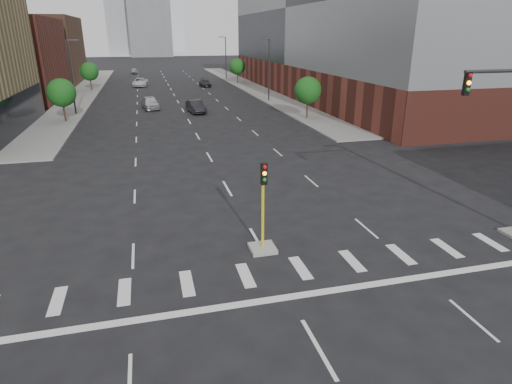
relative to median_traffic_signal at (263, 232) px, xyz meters
name	(u,v)px	position (x,y,z in m)	size (l,w,h in m)	color
sidewalk_left_far	(85,91)	(-15.00, 65.03, -0.90)	(5.00, 92.00, 0.15)	gray
sidewalk_right_far	(249,86)	(15.00, 65.03, -0.90)	(5.00, 92.00, 0.15)	gray
building_left_far_b	(26,50)	(-27.50, 83.03, 5.53)	(20.00, 24.00, 13.00)	brown
building_right_main	(355,25)	(29.50, 51.03, 10.03)	(24.00, 70.00, 22.00)	brown
tower_mid	(148,3)	(0.00, 191.03, 21.03)	(18.00, 18.00, 44.00)	slate
median_traffic_signal	(263,232)	(0.00, 0.00, 0.00)	(1.20, 1.20, 4.40)	#999993
streetlight_right_a	(268,67)	(13.41, 46.03, 4.04)	(1.60, 0.22, 9.07)	#2D2D30
streetlight_right_b	(225,56)	(13.41, 81.03, 4.04)	(1.60, 0.22, 9.07)	#2D2D30
streetlight_left	(71,74)	(-13.41, 41.03, 4.04)	(1.60, 0.22, 9.07)	#2D2D30
tree_left_near	(61,93)	(-14.00, 36.03, 2.42)	(3.20, 3.20, 4.85)	#382619
tree_left_far	(89,71)	(-14.00, 66.03, 2.42)	(3.20, 3.20, 4.85)	#382619
tree_right_near	(308,90)	(14.00, 31.03, 2.42)	(3.20, 3.20, 4.85)	#382619
tree_right_far	(237,67)	(14.00, 71.03, 2.42)	(3.20, 3.20, 4.85)	#382619
car_near_left	(150,103)	(-4.19, 43.28, -0.12)	(2.02, 5.01, 1.71)	#BBBABF
car_mid_right	(196,107)	(1.50, 38.70, -0.19)	(1.67, 4.78, 1.57)	black
car_far_left	(140,82)	(-5.44, 71.31, -0.20)	(2.57, 5.58, 1.55)	silver
car_deep_right	(205,83)	(6.78, 67.67, -0.30)	(1.90, 4.67, 1.35)	black
car_distant	(134,71)	(-6.88, 100.31, -0.28)	(1.64, 4.07, 1.39)	#9C9DA1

